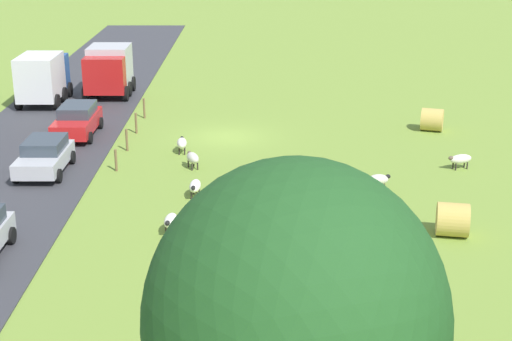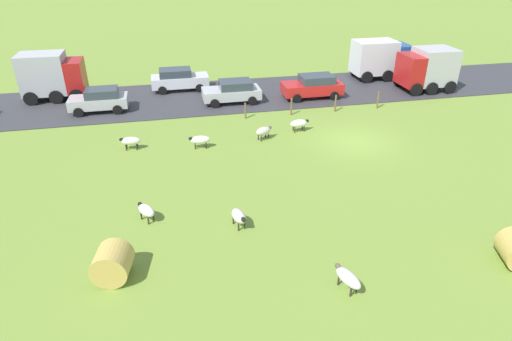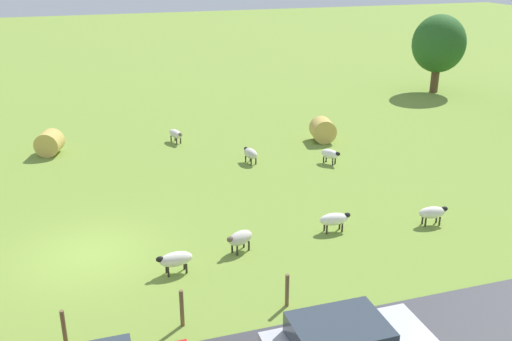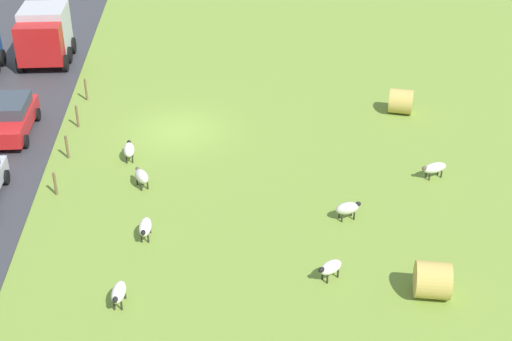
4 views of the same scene
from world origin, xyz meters
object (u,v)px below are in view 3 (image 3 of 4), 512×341
Objects in this scene: sheep_4 at (175,259)px; sheep_6 at (240,238)px; hay_bale_1 at (323,130)px; sheep_1 at (432,213)px; tree_2 at (439,44)px; sheep_5 at (330,154)px; sheep_0 at (176,134)px; sheep_3 at (251,154)px; sheep_2 at (334,219)px; hay_bale_0 at (49,143)px.

sheep_6 is (-0.75, 2.42, 0.01)m from sheep_4.
hay_bale_1 is at bearing 143.43° from sheep_6.
hay_bale_1 reaches higher than sheep_4.
sheep_6 is at bearing -91.69° from sheep_1.
tree_2 is at bearing 132.51° from sheep_6.
tree_2 is (-11.61, 13.75, 3.04)m from sheep_5.
sheep_5 is (-7.39, -0.93, -0.02)m from sheep_1.
sheep_5 is 18.25m from tree_2.
sheep_3 reaches higher than sheep_0.
sheep_4 is (1.16, -6.23, 0.01)m from sheep_2.
sheep_3 is at bearing -66.34° from hay_bale_1.
sheep_5 is 9.83m from sheep_6.
hay_bale_1 is at bearing 74.01° from sheep_0.
sheep_3 is 10.65m from sheep_4.
sheep_4 is at bearing -42.22° from hay_bale_1.
sheep_1 reaches higher than sheep_5.
tree_2 is (-19.52, 22.90, 3.02)m from sheep_4.
sheep_5 is at bearing 66.89° from hay_bale_0.
sheep_4 is at bearing 16.85° from hay_bale_0.
sheep_0 is 21.53m from tree_2.
sheep_5 reaches higher than sheep_0.
sheep_6 is at bearing -36.57° from hay_bale_1.
tree_2 reaches higher than sheep_5.
sheep_3 is 10.49m from hay_bale_0.
sheep_6 is at bearing -83.81° from sheep_2.
tree_2 reaches higher than sheep_6.
sheep_2 is 7.36m from sheep_5.
sheep_3 is (-8.01, -0.82, 0.00)m from sheep_2.
sheep_1 is 0.93× the size of hay_bale_1.
sheep_3 reaches higher than sheep_1.
sheep_4 is at bearing -49.15° from sheep_5.
hay_bale_1 is (-2.12, 4.83, 0.14)m from sheep_3.
tree_2 is at bearing 102.42° from hay_bale_0.
sheep_1 reaches higher than sheep_2.
sheep_2 is 10.90m from hay_bale_1.
tree_2 reaches higher than sheep_0.
hay_bale_1 is at bearing 113.66° from sheep_3.
sheep_4 is 0.95× the size of hay_bale_1.
hay_bale_1 is at bearing 158.39° from sheep_2.
sheep_1 is at bearing 92.96° from sheep_4.
sheep_2 is (12.36, 3.78, 0.01)m from sheep_0.
sheep_3 is 5.28m from hay_bale_1.
sheep_1 is 7.66m from sheep_6.
sheep_4 reaches higher than sheep_5.
hay_bale_1 is at bearing -56.98° from tree_2.
sheep_4 is (0.52, -10.08, 0.00)m from sheep_1.
hay_bale_1 reaches higher than sheep_2.
tree_2 reaches higher than sheep_1.
hay_bale_1 is (-10.77, 0.17, 0.13)m from sheep_1.
sheep_1 is 9.83m from sheep_3.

